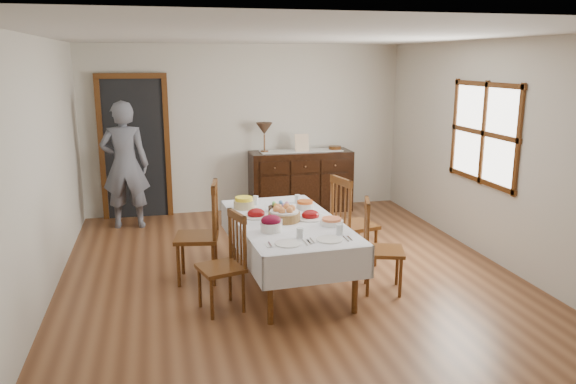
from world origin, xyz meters
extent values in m
plane|color=brown|center=(0.00, 0.00, 0.00)|extent=(6.00, 6.00, 0.00)
cube|color=silver|center=(0.00, 0.00, 2.60)|extent=(5.00, 6.00, 0.02)
cube|color=beige|center=(0.00, 3.00, 1.30)|extent=(5.00, 0.02, 2.60)
cube|color=beige|center=(0.00, -3.00, 1.30)|extent=(5.00, 0.02, 2.60)
cube|color=beige|center=(-2.50, 0.00, 1.30)|extent=(0.02, 6.00, 2.60)
cube|color=beige|center=(2.50, 0.00, 1.30)|extent=(0.02, 6.00, 2.60)
cube|color=white|center=(2.49, 0.30, 1.50)|extent=(0.02, 1.30, 1.10)
cube|color=#502B10|center=(2.48, 0.30, 1.50)|extent=(0.03, 1.46, 1.26)
cube|color=black|center=(-1.70, 2.96, 1.05)|extent=(0.90, 0.06, 2.10)
cube|color=#502B10|center=(-1.70, 2.94, 1.05)|extent=(1.04, 0.08, 2.18)
cube|color=silver|center=(-0.07, -0.18, 0.69)|extent=(1.13, 2.09, 0.04)
cylinder|color=#502B10|center=(-0.44, -1.08, 0.33)|extent=(0.06, 0.06, 0.65)
cylinder|color=#502B10|center=(0.39, -1.03, 0.33)|extent=(0.06, 0.06, 0.65)
cylinder|color=#502B10|center=(-0.54, 0.68, 0.33)|extent=(0.06, 0.06, 0.65)
cylinder|color=#502B10|center=(0.29, 0.72, 0.33)|extent=(0.06, 0.06, 0.65)
cube|color=silver|center=(-0.59, -0.21, 0.55)|extent=(0.13, 2.07, 0.31)
cube|color=silver|center=(0.44, -0.15, 0.55)|extent=(0.13, 2.07, 0.31)
cube|color=silver|center=(-0.02, -1.20, 0.55)|extent=(1.06, 0.08, 0.31)
cube|color=silver|center=(-0.13, 0.85, 0.55)|extent=(1.06, 0.08, 0.31)
cube|color=#502B10|center=(-0.84, -0.67, 0.43)|extent=(0.49, 0.49, 0.04)
cylinder|color=#502B10|center=(-1.04, -0.56, 0.20)|extent=(0.03, 0.03, 0.41)
cylinder|color=#502B10|center=(-0.95, -0.87, 0.20)|extent=(0.03, 0.03, 0.41)
cylinder|color=#502B10|center=(-0.73, -0.47, 0.20)|extent=(0.03, 0.03, 0.41)
cylinder|color=#502B10|center=(-0.65, -0.78, 0.20)|extent=(0.03, 0.03, 0.41)
cylinder|color=#502B10|center=(-0.72, -0.46, 0.69)|extent=(0.04, 0.04, 0.53)
cylinder|color=#502B10|center=(-0.62, -0.79, 0.69)|extent=(0.04, 0.04, 0.53)
cube|color=#502B10|center=(-0.67, -0.62, 0.92)|extent=(0.14, 0.37, 0.08)
cylinder|color=#502B10|center=(-0.69, -0.54, 0.67)|extent=(0.02, 0.02, 0.43)
cylinder|color=#502B10|center=(-0.67, -0.62, 0.67)|extent=(0.02, 0.02, 0.43)
cylinder|color=#502B10|center=(-0.65, -0.71, 0.67)|extent=(0.02, 0.02, 0.43)
cube|color=#502B10|center=(-1.01, 0.15, 0.49)|extent=(0.53, 0.53, 0.04)
cylinder|color=#502B10|center=(-1.16, 0.36, 0.23)|extent=(0.04, 0.04, 0.47)
cylinder|color=#502B10|center=(-1.22, -0.01, 0.23)|extent=(0.04, 0.04, 0.47)
cylinder|color=#502B10|center=(-0.79, 0.30, 0.23)|extent=(0.04, 0.04, 0.47)
cylinder|color=#502B10|center=(-0.86, -0.07, 0.23)|extent=(0.04, 0.04, 0.47)
cylinder|color=#502B10|center=(-0.77, 0.30, 0.79)|extent=(0.04, 0.04, 0.61)
cylinder|color=#502B10|center=(-0.84, -0.08, 0.79)|extent=(0.04, 0.04, 0.61)
cube|color=#502B10|center=(-0.80, 0.11, 1.05)|extent=(0.12, 0.44, 0.09)
cylinder|color=#502B10|center=(-0.79, 0.21, 0.77)|extent=(0.02, 0.02, 0.50)
cylinder|color=#502B10|center=(-0.80, 0.11, 0.77)|extent=(0.02, 0.02, 0.50)
cylinder|color=#502B10|center=(-0.82, 0.02, 0.77)|extent=(0.02, 0.02, 0.50)
cube|color=#502B10|center=(0.86, -0.59, 0.43)|extent=(0.51, 0.51, 0.04)
cylinder|color=#502B10|center=(0.96, -0.80, 0.21)|extent=(0.03, 0.03, 0.41)
cylinder|color=#502B10|center=(1.06, -0.49, 0.21)|extent=(0.03, 0.03, 0.41)
cylinder|color=#502B10|center=(0.65, -0.70, 0.21)|extent=(0.03, 0.03, 0.41)
cylinder|color=#502B10|center=(0.75, -0.39, 0.21)|extent=(0.03, 0.03, 0.41)
cylinder|color=#502B10|center=(0.63, -0.70, 0.70)|extent=(0.04, 0.04, 0.54)
cylinder|color=#502B10|center=(0.74, -0.37, 0.70)|extent=(0.04, 0.04, 0.54)
cube|color=#502B10|center=(0.68, -0.54, 0.94)|extent=(0.16, 0.38, 0.08)
cylinder|color=#502B10|center=(0.65, -0.62, 0.69)|extent=(0.02, 0.02, 0.44)
cylinder|color=#502B10|center=(0.68, -0.54, 0.69)|extent=(0.02, 0.02, 0.44)
cylinder|color=#502B10|center=(0.71, -0.45, 0.69)|extent=(0.02, 0.02, 0.44)
cube|color=#502B10|center=(0.83, 0.22, 0.47)|extent=(0.53, 0.53, 0.04)
cylinder|color=#502B10|center=(1.05, 0.09, 0.23)|extent=(0.04, 0.04, 0.45)
cylinder|color=#502B10|center=(0.96, 0.44, 0.23)|extent=(0.04, 0.04, 0.45)
cylinder|color=#502B10|center=(0.70, 0.01, 0.23)|extent=(0.04, 0.04, 0.45)
cylinder|color=#502B10|center=(0.62, 0.35, 0.23)|extent=(0.04, 0.04, 0.45)
cylinder|color=#502B10|center=(0.68, -0.01, 0.77)|extent=(0.04, 0.04, 0.59)
cylinder|color=#502B10|center=(0.59, 0.36, 0.77)|extent=(0.04, 0.04, 0.59)
cube|color=#502B10|center=(0.64, 0.17, 1.02)|extent=(0.14, 0.42, 0.08)
cylinder|color=#502B10|center=(0.66, 0.08, 0.75)|extent=(0.02, 0.02, 0.49)
cylinder|color=#502B10|center=(0.64, 0.17, 0.75)|extent=(0.02, 0.02, 0.49)
cylinder|color=#502B10|center=(0.61, 0.27, 0.75)|extent=(0.02, 0.02, 0.49)
cube|color=black|center=(0.82, 2.72, 0.48)|extent=(1.60, 0.53, 0.96)
cube|color=black|center=(0.34, 2.44, 0.77)|extent=(0.45, 0.02, 0.19)
sphere|color=brown|center=(0.34, 2.42, 0.77)|extent=(0.03, 0.03, 0.03)
cube|color=black|center=(0.82, 2.44, 0.77)|extent=(0.45, 0.02, 0.19)
sphere|color=brown|center=(0.82, 2.42, 0.77)|extent=(0.03, 0.03, 0.03)
cube|color=black|center=(1.30, 2.44, 0.77)|extent=(0.45, 0.02, 0.19)
sphere|color=brown|center=(1.30, 2.42, 0.77)|extent=(0.03, 0.03, 0.03)
imported|color=slate|center=(-1.83, 2.41, 0.97)|extent=(0.64, 0.44, 1.94)
cylinder|color=brown|center=(-0.11, -0.20, 0.76)|extent=(0.34, 0.34, 0.09)
cylinder|color=silver|center=(-0.11, -0.20, 0.82)|extent=(0.30, 0.30, 0.02)
sphere|color=#D37E44|center=(-0.03, -0.20, 0.85)|extent=(0.08, 0.08, 0.08)
sphere|color=#D37E44|center=(-0.07, -0.13, 0.85)|extent=(0.08, 0.08, 0.08)
sphere|color=#D37E44|center=(-0.15, -0.13, 0.85)|extent=(0.08, 0.08, 0.08)
sphere|color=#D37E44|center=(-0.20, -0.20, 0.85)|extent=(0.08, 0.08, 0.08)
sphere|color=#D37E44|center=(-0.15, -0.27, 0.85)|extent=(0.08, 0.08, 0.08)
sphere|color=#D37E44|center=(-0.07, -0.27, 0.85)|extent=(0.08, 0.08, 0.08)
cylinder|color=black|center=(-0.07, 0.18, 0.74)|extent=(0.27, 0.27, 0.05)
ellipsoid|color=pink|center=(0.01, 0.18, 0.79)|extent=(0.05, 0.05, 0.06)
ellipsoid|color=#67ACFB|center=(-0.05, 0.25, 0.79)|extent=(0.05, 0.05, 0.06)
ellipsoid|color=#75CF6D|center=(-0.13, 0.22, 0.79)|extent=(0.05, 0.05, 0.06)
ellipsoid|color=gold|center=(-0.13, 0.14, 0.79)|extent=(0.05, 0.05, 0.06)
ellipsoid|color=#AC86D9|center=(-0.05, 0.11, 0.79)|extent=(0.05, 0.05, 0.06)
cylinder|color=white|center=(-0.37, 0.01, 0.72)|extent=(0.30, 0.30, 0.02)
ellipsoid|color=maroon|center=(-0.37, 0.01, 0.75)|extent=(0.19, 0.16, 0.11)
cylinder|color=white|center=(0.18, -0.18, 0.72)|extent=(0.34, 0.34, 0.01)
ellipsoid|color=maroon|center=(0.18, -0.18, 0.75)|extent=(0.19, 0.16, 0.11)
cylinder|color=white|center=(-0.32, -0.52, 0.76)|extent=(0.22, 0.22, 0.09)
ellipsoid|color=maroon|center=(-0.32, -0.52, 0.82)|extent=(0.20, 0.17, 0.11)
cylinder|color=white|center=(0.23, 0.22, 0.75)|extent=(0.20, 0.20, 0.07)
cylinder|color=orange|center=(0.23, 0.22, 0.79)|extent=(0.18, 0.18, 0.03)
cylinder|color=tan|center=(-0.44, 0.41, 0.76)|extent=(0.23, 0.23, 0.09)
cylinder|color=yellow|center=(-0.44, 0.41, 0.82)|extent=(0.20, 0.20, 0.04)
cylinder|color=white|center=(0.33, -0.45, 0.74)|extent=(0.24, 0.24, 0.05)
cylinder|color=#D36B3E|center=(0.33, -0.45, 0.77)|extent=(0.20, 0.20, 0.02)
cube|color=white|center=(-0.17, -0.31, 0.75)|extent=(0.14, 0.10, 0.07)
cylinder|color=white|center=(-0.25, -0.95, 0.72)|extent=(0.25, 0.25, 0.01)
cube|color=silver|center=(-0.42, -0.95, 0.72)|extent=(0.09, 0.12, 0.01)
cube|color=#B6B6BB|center=(-0.42, -0.95, 0.72)|extent=(0.02, 0.16, 0.01)
cube|color=#B6B6BB|center=(-0.09, -0.95, 0.72)|extent=(0.02, 0.18, 0.01)
cube|color=#B6B6BB|center=(-0.05, -0.95, 0.72)|extent=(0.03, 0.14, 0.01)
cylinder|color=silver|center=(-0.10, -0.80, 0.76)|extent=(0.07, 0.07, 0.10)
cylinder|color=white|center=(0.16, -0.93, 0.72)|extent=(0.25, 0.25, 0.01)
cube|color=silver|center=(-0.01, -0.93, 0.72)|extent=(0.09, 0.12, 0.01)
cube|color=#B6B6BB|center=(-0.01, -0.93, 0.72)|extent=(0.02, 0.16, 0.01)
cube|color=#B6B6BB|center=(0.32, -0.93, 0.72)|extent=(0.02, 0.18, 0.01)
cube|color=#B6B6BB|center=(0.36, -0.93, 0.72)|extent=(0.03, 0.14, 0.01)
cylinder|color=silver|center=(0.31, -0.78, 0.76)|extent=(0.07, 0.07, 0.10)
cylinder|color=silver|center=(-0.29, 0.53, 0.77)|extent=(0.06, 0.06, 0.11)
cylinder|color=silver|center=(0.21, 0.51, 0.76)|extent=(0.06, 0.06, 0.10)
cube|color=silver|center=(0.84, 2.74, 0.97)|extent=(1.30, 0.35, 0.01)
cylinder|color=brown|center=(0.25, 2.75, 0.98)|extent=(0.12, 0.12, 0.03)
cylinder|color=brown|center=(0.25, 2.75, 1.12)|extent=(0.02, 0.02, 0.25)
cone|color=#402D1F|center=(0.25, 2.75, 1.33)|extent=(0.26, 0.26, 0.18)
cube|color=beige|center=(0.83, 2.67, 1.10)|extent=(0.22, 0.08, 0.28)
cylinder|color=#502B10|center=(1.39, 2.74, 0.99)|extent=(0.20, 0.20, 0.06)
camera|label=1|loc=(-1.37, -5.73, 2.37)|focal=35.00mm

